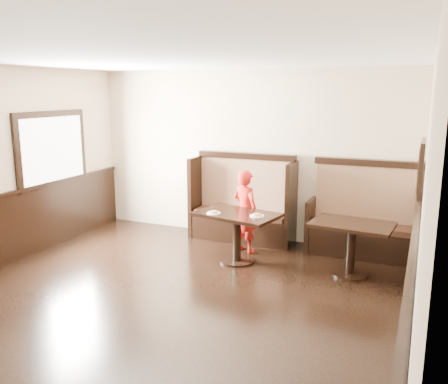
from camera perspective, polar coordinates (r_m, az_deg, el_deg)
The scene contains 9 objects.
ground at distance 5.36m, azimuth -10.94°, elevation -15.43°, with size 7.00×7.00×0.00m, color black.
room_shell at distance 5.46m, azimuth -12.17°, elevation -7.28°, with size 7.00×7.00×7.00m.
booth_main at distance 7.93m, azimuth 2.31°, elevation -1.99°, with size 1.75×0.72×1.45m.
booth_neighbor at distance 7.50m, azimuth 16.39°, elevation -3.69°, with size 1.65×0.72×1.45m.
table_main at distance 6.85m, azimuth 1.57°, elevation -3.93°, with size 1.28×0.94×0.74m.
table_neighbor at distance 6.60m, azimuth 15.09°, elevation -5.14°, with size 1.12×0.79×0.73m.
child at distance 7.29m, azimuth 2.59°, elevation -2.33°, with size 0.47×0.31×1.28m, color red.
pizza_plate_left at distance 6.76m, azimuth -1.26°, elevation -2.49°, with size 0.20×0.20×0.04m.
pizza_plate_right at distance 6.63m, azimuth 3.99°, elevation -2.83°, with size 0.21×0.21×0.04m.
Camera 1 is at (2.74, -3.89, 2.46)m, focal length 38.00 mm.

